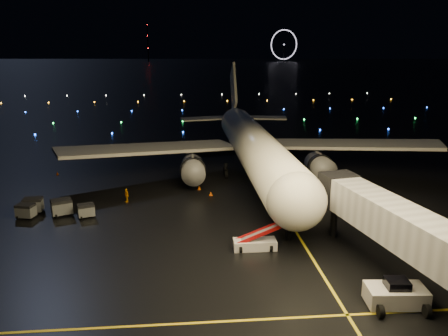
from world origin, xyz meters
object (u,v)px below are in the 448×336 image
Objects in this scene: airliner at (251,122)px; baggage_cart_3 at (33,205)px; baggage_cart_0 at (86,211)px; baggage_cart_1 at (26,211)px; pushback_tug at (396,292)px; crew_c at (127,195)px; belt_loader at (255,235)px; baggage_cart_2 at (62,207)px.

airliner reaches higher than baggage_cart_3.
baggage_cart_1 is at bearing 156.43° from baggage_cart_0.
baggage_cart_0 is (-20.94, -16.29, -7.16)m from airliner.
baggage_cart_3 reaches higher than baggage_cart_0.
pushback_tug is at bearing -36.88° from baggage_cart_3.
airliner is at bearing 24.50° from baggage_cart_3.
baggage_cart_1 is (-10.48, -4.43, -0.06)m from crew_c.
belt_loader is 2.90× the size of baggage_cart_3.
baggage_cart_2 is (-23.79, -15.44, -6.98)m from airliner.
baggage_cart_1 reaches higher than baggage_cart_0.
airliner is 31.59m from baggage_cart_3.
airliner reaches higher than baggage_cart_2.
baggage_cart_2 reaches higher than baggage_cart_3.
baggage_cart_1 is at bearing 157.50° from belt_loader.
airliner is 27.48m from baggage_cart_0.
crew_c is 0.84× the size of baggage_cart_3.
pushback_tug is 35.75m from baggage_cart_2.
airliner is 21.77m from crew_c.
belt_loader is (-3.43, -25.96, -6.49)m from airliner.
pushback_tug is at bearing -59.08° from baggage_cart_2.
crew_c is at bearing 136.83° from pushback_tug.
baggage_cart_3 is at bearing 95.39° from baggage_cart_1.
baggage_cart_3 reaches higher than baggage_cart_1.
pushback_tug reaches higher than baggage_cart_3.
crew_c is 11.38m from baggage_cart_1.
baggage_cart_3 is (-27.31, -14.23, -7.05)m from airliner.
crew_c is 0.91× the size of baggage_cart_1.
baggage_cart_1 is 3.80m from baggage_cart_2.
belt_loader is 3.13× the size of baggage_cart_1.
baggage_cart_2 is (3.77, 0.50, 0.13)m from baggage_cart_1.
baggage_cart_0 is (-17.51, 9.67, -0.67)m from belt_loader.
baggage_cart_3 is (-3.52, 1.21, -0.07)m from baggage_cart_2.
belt_loader is (-8.78, 10.18, 0.41)m from pushback_tug.
belt_loader reaches higher than crew_c.
crew_c is (-13.65, 14.45, -0.57)m from belt_loader.
crew_c is at bearing -146.48° from airliner.
pushback_tug is at bearing 7.60° from crew_c.
belt_loader is 26.13m from baggage_cart_1.
baggage_cart_3 is at bearing 150.65° from pushback_tug.
crew_c is at bearing 11.88° from baggage_cart_3.
belt_loader is at bearing -8.88° from baggage_cart_1.
airliner is 37.18m from pushback_tug.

